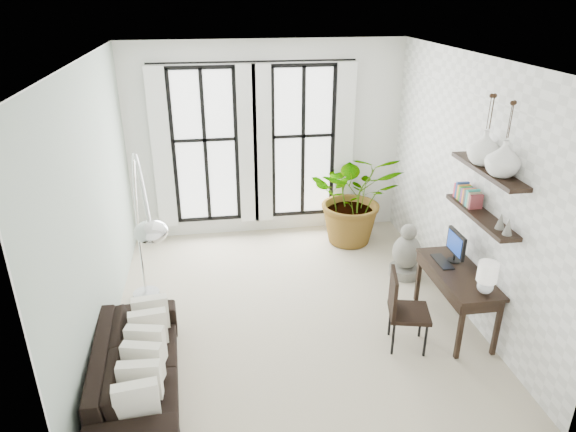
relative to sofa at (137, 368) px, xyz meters
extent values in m
plane|color=#B9AE93|center=(1.80, 1.26, -0.31)|extent=(5.00, 5.00, 0.00)
plane|color=white|center=(1.80, 1.26, 2.89)|extent=(5.00, 5.00, 0.00)
plane|color=#9FB1A3|center=(-0.45, 1.26, 1.29)|extent=(0.00, 5.00, 5.00)
plane|color=white|center=(4.05, 1.26, 1.29)|extent=(0.00, 5.00, 5.00)
plane|color=white|center=(1.80, 3.76, 1.29)|extent=(4.50, 0.00, 4.50)
cube|color=white|center=(0.80, 3.73, 1.24)|extent=(1.00, 0.02, 2.50)
cube|color=white|center=(0.12, 3.63, 1.24)|extent=(0.30, 0.04, 2.60)
cube|color=white|center=(1.48, 3.63, 1.24)|extent=(0.30, 0.04, 2.60)
cube|color=white|center=(2.40, 3.73, 1.24)|extent=(1.00, 0.02, 2.50)
cube|color=white|center=(1.72, 3.63, 1.24)|extent=(0.30, 0.04, 2.60)
cube|color=white|center=(3.08, 3.63, 1.24)|extent=(0.30, 0.04, 2.60)
cylinder|color=black|center=(1.60, 3.64, 2.57)|extent=(3.20, 0.03, 0.03)
cube|color=black|center=(3.91, 0.60, 1.19)|extent=(0.25, 1.30, 0.05)
cube|color=black|center=(3.91, 0.60, 1.74)|extent=(0.25, 1.30, 0.05)
cube|color=#E23850|center=(3.91, 1.15, 1.31)|extent=(0.16, 0.04, 0.18)
cube|color=#2D4E9D|center=(3.91, 1.11, 1.31)|extent=(0.16, 0.04, 0.18)
cube|color=#FC9A38|center=(3.91, 1.06, 1.31)|extent=(0.16, 0.03, 0.18)
cube|color=green|center=(3.91, 1.02, 1.31)|extent=(0.16, 0.04, 0.18)
cube|color=#78439C|center=(3.91, 0.97, 1.31)|extent=(0.16, 0.04, 0.18)
cube|color=orange|center=(3.91, 0.93, 1.31)|extent=(0.16, 0.04, 0.18)
cube|color=#4C4C4C|center=(3.91, 0.88, 1.31)|extent=(0.16, 0.04, 0.18)
cube|color=#33B4A3|center=(3.91, 0.84, 1.31)|extent=(0.16, 0.04, 0.18)
cube|color=tan|center=(3.91, 0.79, 1.31)|extent=(0.16, 0.04, 0.18)
cube|color=brown|center=(3.91, 0.75, 1.31)|extent=(0.16, 0.03, 0.18)
cone|color=gray|center=(3.91, 0.20, 1.31)|extent=(0.10, 0.10, 0.18)
cone|color=gray|center=(3.91, 0.05, 1.31)|extent=(0.10, 0.10, 0.18)
imported|color=black|center=(0.00, 0.00, 0.00)|extent=(0.95, 2.15, 0.61)
cube|color=white|center=(0.10, -0.70, 0.19)|extent=(0.40, 0.12, 0.40)
cube|color=white|center=(0.10, -0.42, 0.19)|extent=(0.40, 0.12, 0.40)
cube|color=white|center=(0.10, -0.14, 0.19)|extent=(0.40, 0.12, 0.40)
cube|color=white|center=(0.10, 0.14, 0.19)|extent=(0.40, 0.12, 0.40)
cube|color=white|center=(0.10, 0.42, 0.19)|extent=(0.40, 0.12, 0.40)
cube|color=white|center=(0.10, 0.70, 0.19)|extent=(0.40, 0.12, 0.40)
imported|color=#2D7228|center=(3.15, 3.10, 0.49)|extent=(1.62, 1.46, 1.60)
cube|color=black|center=(3.75, 0.60, 0.45)|extent=(0.56, 1.31, 0.04)
cube|color=black|center=(3.73, 0.60, 0.36)|extent=(0.51, 1.25, 0.12)
cube|color=black|center=(3.53, -0.01, 0.07)|extent=(0.05, 0.05, 0.73)
cube|color=black|center=(3.97, -0.01, 0.07)|extent=(0.05, 0.05, 0.73)
cube|color=black|center=(3.53, 1.21, 0.07)|extent=(0.05, 0.05, 0.73)
cube|color=black|center=(3.97, 1.21, 0.07)|extent=(0.05, 0.05, 0.73)
cube|color=black|center=(3.80, 0.85, 0.72)|extent=(0.04, 0.42, 0.30)
cube|color=navy|center=(3.78, 0.85, 0.72)|extent=(0.00, 0.36, 0.24)
cube|color=black|center=(3.65, 0.85, 0.48)|extent=(0.15, 0.40, 0.02)
sphere|color=silver|center=(3.80, 0.09, 0.56)|extent=(0.18, 0.18, 0.18)
cylinder|color=white|center=(3.80, 0.09, 0.75)|extent=(0.22, 0.22, 0.22)
cube|color=black|center=(3.05, 0.31, 0.15)|extent=(0.55, 0.55, 0.05)
cube|color=black|center=(2.85, 0.36, 0.40)|extent=(0.15, 0.45, 0.51)
cylinder|color=black|center=(2.86, 0.13, -0.09)|extent=(0.03, 0.03, 0.43)
cylinder|color=black|center=(3.23, 0.13, -0.09)|extent=(0.03, 0.03, 0.43)
cylinder|color=black|center=(2.86, 0.50, -0.09)|extent=(0.03, 0.03, 0.43)
cylinder|color=black|center=(3.23, 0.50, -0.09)|extent=(0.03, 0.03, 0.43)
cylinder|color=silver|center=(-0.10, 1.81, -0.26)|extent=(0.35, 0.35, 0.10)
cylinder|color=silver|center=(-0.10, 1.81, 0.23)|extent=(0.04, 0.04, 0.98)
ellipsoid|color=silver|center=(0.30, 0.05, 1.51)|extent=(0.32, 0.32, 0.20)
cylinder|color=gray|center=(3.61, 1.88, -0.24)|extent=(0.46, 0.46, 0.14)
ellipsoid|color=gray|center=(3.61, 1.88, 0.08)|extent=(0.41, 0.41, 0.50)
sphere|color=gray|center=(3.61, 1.88, 0.40)|extent=(0.23, 0.23, 0.23)
imported|color=white|center=(3.91, 0.35, 1.96)|extent=(0.37, 0.37, 0.38)
imported|color=white|center=(3.91, 0.75, 1.96)|extent=(0.37, 0.37, 0.38)
camera|label=1|loc=(0.91, -4.38, 3.58)|focal=32.00mm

